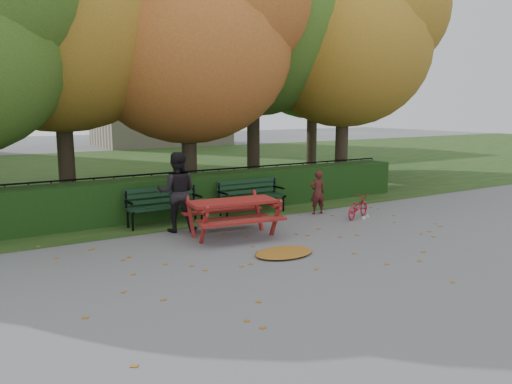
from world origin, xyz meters
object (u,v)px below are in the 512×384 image
tree_g (323,44)px  adult (177,192)px  tree_d (267,8)px  bench_right (251,194)px  bicycle (358,207)px  child (318,192)px  tree_c (201,33)px  tree_e (357,37)px  tree_b (73,3)px  picnic_table (233,208)px  bench_left (164,203)px

tree_g → adult: size_ratio=4.80×
tree_d → bench_right: bearing=-128.2°
adult → bicycle: (4.38, -1.10, -0.61)m
tree_d → child: tree_d is taller
tree_g → adult: (-9.62, -6.86, -4.48)m
tree_c → tree_e: tree_e is taller
child → tree_b: bearing=-27.2°
tree_d → tree_e: 3.15m
tree_b → picnic_table: 7.13m
tree_e → bench_left: tree_e is taller
bench_left → tree_e: bearing=14.8°
tree_c → picnic_table: bearing=-107.5°
tree_b → bench_left: 5.87m
bench_left → child: child is taller
tree_g → picnic_table: bearing=-138.0°
tree_b → tree_e: 9.03m
tree_e → tree_g: (1.81, 3.99, 0.29)m
tree_c → tree_g: 8.43m
tree_d → tree_b: bearing=-175.6°
picnic_table → bench_left: bearing=121.7°
child → bicycle: bearing=134.2°
adult → picnic_table: bearing=153.0°
child → tree_e: bearing=-130.6°
tree_d → bench_left: (-5.18, -3.53, -5.46)m
tree_e → adult: 9.32m
tree_g → bicycle: size_ratio=7.96×
tree_e → bicycle: size_ratio=7.59×
bench_left → child: size_ratio=1.58×
bench_left → bench_right: (2.40, 0.00, 0.00)m
tree_b → tree_c: tree_b is taller
tree_g → tree_b: bearing=-164.4°
tree_g → child: size_ratio=7.50×
tree_d → bicycle: 7.91m
picnic_table → adult: size_ratio=1.13×
picnic_table → bicycle: size_ratio=1.88×
child → tree_c: bearing=-50.6°
tree_d → bench_right: size_ratio=5.32×
adult → tree_c: bearing=-100.0°
child → picnic_table: bearing=27.8°
bicycle → tree_g: bearing=-56.4°
child → bench_right: bearing=-23.1°
tree_d → picnic_table: size_ratio=4.74×
tree_d → bench_left: tree_d is taller
tree_b → child: tree_b is taller
tree_d → bench_right: tree_d is taller
bicycle → tree_d: bearing=-31.2°
bench_left → adult: adult is taller
tree_e → picnic_table: (-6.98, -3.92, -4.47)m
child → adult: adult is taller
bench_right → picnic_table: size_ratio=0.89×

